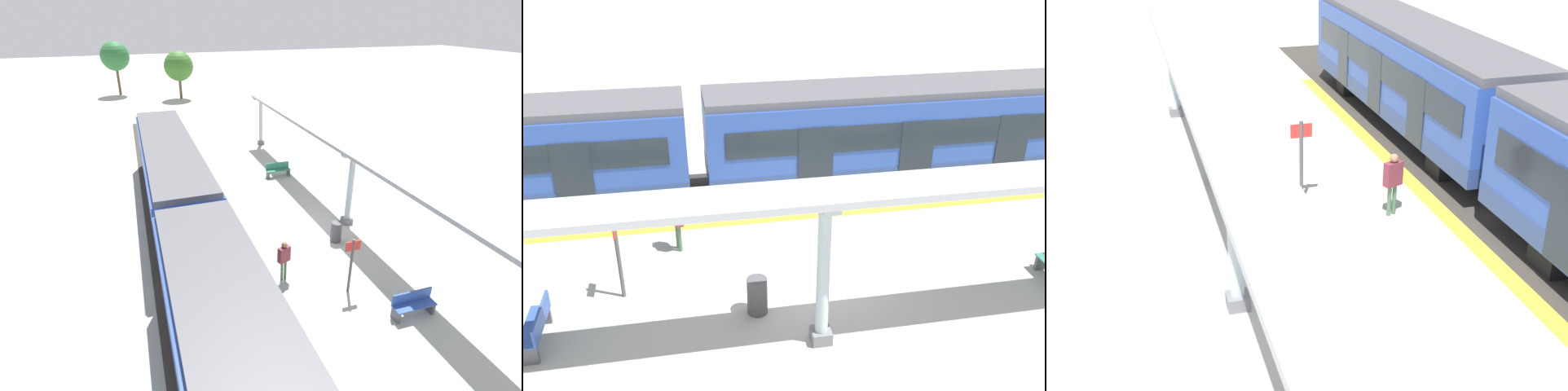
{
  "view_description": "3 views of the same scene",
  "coord_description": "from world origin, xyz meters",
  "views": [
    {
      "loc": [
        -6.22,
        -13.93,
        9.14
      ],
      "look_at": [
        -1.38,
        0.34,
        1.85
      ],
      "focal_mm": 26.1,
      "sensor_mm": 36.0,
      "label": 1
    },
    {
      "loc": [
        12.51,
        -2.88,
        8.57
      ],
      "look_at": [
        -0.17,
        -0.53,
        2.18
      ],
      "focal_mm": 39.97,
      "sensor_mm": 36.0,
      "label": 2
    },
    {
      "loc": [
        4.45,
        10.85,
        7.74
      ],
      "look_at": [
        0.74,
        -2.42,
        1.2
      ],
      "focal_mm": 46.44,
      "sensor_mm": 36.0,
      "label": 3
    }
  ],
  "objects": [
    {
      "name": "passenger_waiting_near_edge",
      "position": [
        -1.69,
        -3.22,
        1.03
      ],
      "size": [
        0.52,
        0.36,
        1.65
      ],
      "color": "#426246",
      "rests_on": "ground"
    },
    {
      "name": "train_far_carriage",
      "position": [
        -4.81,
        4.36,
        1.83
      ],
      "size": [
        2.65,
        13.14,
        3.48
      ],
      "color": "#2B4BA0",
      "rests_on": "ground"
    },
    {
      "name": "canopy_beam",
      "position": [
        2.77,
        0.02,
        3.63
      ],
      "size": [
        1.2,
        25.94,
        0.16
      ],
      "primitive_type": "cube",
      "color": "#A8AAB2",
      "rests_on": "canopy_pillar_nearest"
    },
    {
      "name": "tactile_edge_strip",
      "position": [
        -2.99,
        0.0,
        0.0
      ],
      "size": [
        0.46,
        31.87,
        0.01
      ],
      "primitive_type": "cube",
      "color": "yellow",
      "rests_on": "ground"
    },
    {
      "name": "bench_mid_platform",
      "position": [
        1.69,
        -6.33,
        0.44
      ],
      "size": [
        1.51,
        0.47,
        0.86
      ],
      "color": "#2E4D9E",
      "rests_on": "ground"
    },
    {
      "name": "canopy_pillar_second",
      "position": [
        2.77,
        -0.25,
        1.8
      ],
      "size": [
        1.1,
        0.44,
        3.55
      ],
      "color": "slate",
      "rests_on": "ground"
    },
    {
      "name": "platform_info_sign",
      "position": [
        0.28,
        -4.62,
        1.33
      ],
      "size": [
        0.56,
        0.1,
        2.2
      ],
      "color": "#4C4C51",
      "rests_on": "ground"
    },
    {
      "name": "trackbed",
      "position": [
        -4.82,
        0.0,
        0.0
      ],
      "size": [
        3.2,
        43.87,
        0.01
      ],
      "primitive_type": "cube",
      "color": "#38332D",
      "rests_on": "ground"
    },
    {
      "name": "ground_plane",
      "position": [
        0.0,
        0.0,
        0.0
      ],
      "size": [
        176.0,
        176.0,
        0.0
      ],
      "primitive_type": "plane",
      "color": "#AEAFA2"
    },
    {
      "name": "trash_bin",
      "position": [
        1.49,
        -1.47,
        0.46
      ],
      "size": [
        0.48,
        0.48,
        0.93
      ],
      "primitive_type": "cylinder",
      "color": "#464548",
      "rests_on": "ground"
    }
  ]
}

